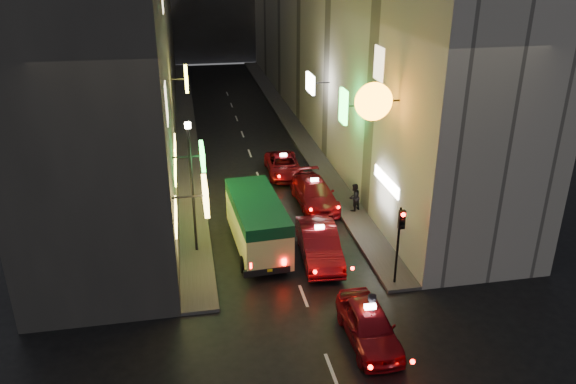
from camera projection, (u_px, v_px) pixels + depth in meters
building_left at (126, 11)px, 41.29m from camera, size 7.46×52.00×18.00m
building_right at (336, 7)px, 44.01m from camera, size 8.02×52.00×18.00m
sidewalk_left at (186, 125)px, 45.48m from camera, size 1.50×52.00×0.15m
sidewalk_right at (289, 120)px, 46.93m from camera, size 1.50×52.00×0.15m
minibus at (257, 218)px, 26.25m from camera, size 2.45×6.10×2.57m
taxi_near at (369, 322)px, 20.28m from camera, size 2.12×5.12×1.79m
taxi_second at (319, 241)px, 25.68m from camera, size 2.73×5.85×1.98m
taxi_third at (314, 191)px, 31.22m from camera, size 2.30×5.29×1.83m
taxi_far at (283, 164)px, 35.46m from camera, size 2.02×4.63×1.62m
pedestrian_crossing at (372, 313)px, 20.39m from camera, size 0.55×0.76×2.14m
pedestrian_sidewalk at (354, 196)px, 30.19m from camera, size 0.77×0.70×1.74m
traffic_light at (400, 230)px, 22.84m from camera, size 0.26×0.43×3.50m
lamp_post at (192, 180)px, 25.11m from camera, size 0.28×0.28×6.22m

